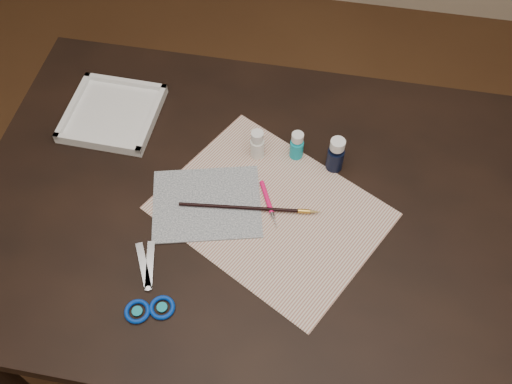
% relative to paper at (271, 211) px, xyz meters
% --- Properties ---
extents(ground, '(3.50, 3.50, 0.02)m').
position_rel_paper_xyz_m(ground, '(-0.04, 0.01, -0.76)').
color(ground, '#422614').
rests_on(ground, ground).
extents(table, '(1.30, 0.90, 0.75)m').
position_rel_paper_xyz_m(table, '(-0.04, 0.01, -0.38)').
color(table, black).
rests_on(table, ground).
extents(paper, '(0.58, 0.54, 0.00)m').
position_rel_paper_xyz_m(paper, '(0.00, 0.00, 0.00)').
color(paper, silver).
rests_on(paper, table).
extents(canvas, '(0.28, 0.25, 0.00)m').
position_rel_paper_xyz_m(canvas, '(-0.15, -0.01, 0.00)').
color(canvas, black).
rests_on(canvas, paper).
extents(paint_bottle_white, '(0.04, 0.04, 0.08)m').
position_rel_paper_xyz_m(paint_bottle_white, '(-0.06, 0.15, 0.04)').
color(paint_bottle_white, white).
rests_on(paint_bottle_white, table).
extents(paint_bottle_cyan, '(0.03, 0.03, 0.08)m').
position_rel_paper_xyz_m(paint_bottle_cyan, '(0.03, 0.17, 0.04)').
color(paint_bottle_cyan, '#12A8BD').
rests_on(paint_bottle_cyan, table).
extents(paint_bottle_navy, '(0.05, 0.05, 0.10)m').
position_rel_paper_xyz_m(paint_bottle_navy, '(0.13, 0.15, 0.05)').
color(paint_bottle_navy, black).
rests_on(paint_bottle_navy, table).
extents(paintbrush, '(0.32, 0.05, 0.01)m').
position_rel_paper_xyz_m(paintbrush, '(-0.05, -0.01, 0.01)').
color(paintbrush, black).
rests_on(paintbrush, canvas).
extents(craft_knife, '(0.06, 0.12, 0.01)m').
position_rel_paper_xyz_m(craft_knife, '(-0.01, 0.01, 0.01)').
color(craft_knife, '#F70F5E').
rests_on(craft_knife, paper).
extents(scissors, '(0.19, 0.23, 0.01)m').
position_rel_paper_xyz_m(scissors, '(-0.23, -0.22, 0.00)').
color(scissors, silver).
rests_on(scissors, table).
extents(palette_tray, '(0.23, 0.23, 0.03)m').
position_rel_paper_xyz_m(palette_tray, '(-0.44, 0.21, 0.01)').
color(palette_tray, white).
rests_on(palette_tray, table).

